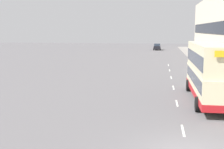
% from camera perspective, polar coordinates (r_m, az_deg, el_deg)
% --- Properties ---
extents(pavement, '(5.00, 93.00, 0.14)m').
position_cam_1_polar(pavement, '(52.72, 17.25, 2.10)').
color(pavement, gray).
rests_on(pavement, ground_plane).
extents(lane_mark_0, '(0.12, 2.00, 0.01)m').
position_cam_1_polar(lane_mark_0, '(17.22, 12.86, -9.95)').
color(lane_mark_0, silver).
rests_on(lane_mark_0, ground_plane).
extents(lane_mark_1, '(0.12, 2.00, 0.01)m').
position_cam_1_polar(lane_mark_1, '(23.27, 11.79, -5.16)').
color(lane_mark_1, silver).
rests_on(lane_mark_1, ground_plane).
extents(lane_mark_2, '(0.12, 2.00, 0.01)m').
position_cam_1_polar(lane_mark_2, '(29.42, 11.17, -2.36)').
color(lane_mark_2, silver).
rests_on(lane_mark_2, ground_plane).
extents(lane_mark_3, '(0.12, 2.00, 0.01)m').
position_cam_1_polar(lane_mark_3, '(35.62, 10.76, -0.53)').
color(lane_mark_3, silver).
rests_on(lane_mark_3, ground_plane).
extents(lane_mark_4, '(0.12, 2.00, 0.01)m').
position_cam_1_polar(lane_mark_4, '(41.84, 10.48, 0.75)').
color(lane_mark_4, silver).
rests_on(lane_mark_4, ground_plane).
extents(lane_mark_5, '(0.12, 2.00, 0.01)m').
position_cam_1_polar(lane_mark_5, '(48.08, 10.27, 1.70)').
color(lane_mark_5, silver).
rests_on(lane_mark_5, ground_plane).
extents(double_decker_bus_near, '(2.85, 10.92, 4.30)m').
position_cam_1_polar(double_decker_bus_near, '(24.29, 17.64, 0.64)').
color(double_decker_bus_near, beige).
rests_on(double_decker_bus_near, ground_plane).
extents(car_0, '(1.97, 4.12, 1.70)m').
position_cam_1_polar(car_0, '(84.04, 8.24, 5.03)').
color(car_0, black).
rests_on(car_0, ground_plane).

